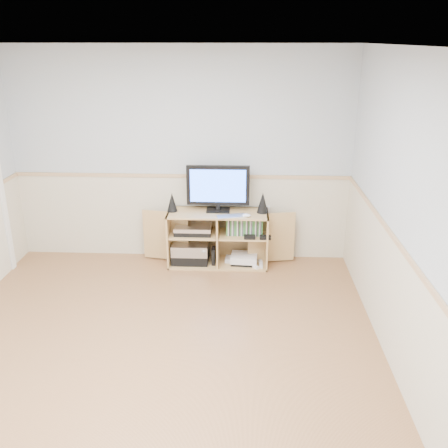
{
  "coord_description": "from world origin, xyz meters",
  "views": [
    {
      "loc": [
        0.77,
        -3.46,
        2.55
      ],
      "look_at": [
        0.56,
        1.2,
        0.81
      ],
      "focal_mm": 40.0,
      "sensor_mm": 36.0,
      "label": 1
    }
  ],
  "objects_px": {
    "game_consoles": "(243,259)",
    "media_cabinet": "(218,236)",
    "keyboard": "(231,216)",
    "monitor": "(218,187)"
  },
  "relations": [
    {
      "from": "keyboard",
      "to": "game_consoles",
      "type": "height_order",
      "value": "keyboard"
    },
    {
      "from": "game_consoles",
      "to": "monitor",
      "type": "bearing_deg",
      "value": 168.6
    },
    {
      "from": "media_cabinet",
      "to": "game_consoles",
      "type": "xyz_separation_m",
      "value": [
        0.3,
        -0.07,
        -0.26
      ]
    },
    {
      "from": "game_consoles",
      "to": "media_cabinet",
      "type": "bearing_deg",
      "value": 167.68
    },
    {
      "from": "keyboard",
      "to": "game_consoles",
      "type": "relative_size",
      "value": 0.72
    },
    {
      "from": "keyboard",
      "to": "game_consoles",
      "type": "bearing_deg",
      "value": 26.96
    },
    {
      "from": "monitor",
      "to": "keyboard",
      "type": "height_order",
      "value": "monitor"
    },
    {
      "from": "game_consoles",
      "to": "keyboard",
      "type": "bearing_deg",
      "value": -138.14
    },
    {
      "from": "media_cabinet",
      "to": "keyboard",
      "type": "bearing_deg",
      "value": -50.52
    },
    {
      "from": "monitor",
      "to": "keyboard",
      "type": "distance_m",
      "value": 0.38
    }
  ]
}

